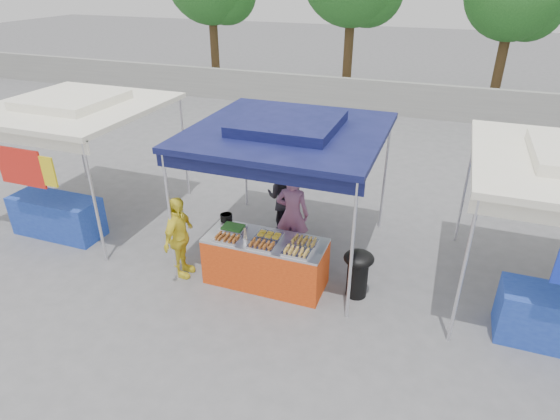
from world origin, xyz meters
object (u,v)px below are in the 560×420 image
(vendor_table, at_px, (266,261))
(wok_burner, at_px, (358,270))
(customer_person, at_px, (179,238))
(cooking_pot, at_px, (226,217))
(helper_man, at_px, (285,198))
(vendor_woman, at_px, (292,215))

(vendor_table, height_order, wok_burner, vendor_table)
(vendor_table, xyz_separation_m, customer_person, (-1.46, -0.28, 0.32))
(vendor_table, distance_m, cooking_pot, 1.07)
(wok_burner, bearing_deg, customer_person, 169.73)
(helper_man, bearing_deg, cooking_pot, 67.56)
(vendor_woman, bearing_deg, customer_person, 33.75)
(customer_person, bearing_deg, vendor_table, -81.62)
(cooking_pot, distance_m, customer_person, 0.88)
(vendor_table, bearing_deg, cooking_pot, 157.62)
(wok_burner, relative_size, helper_man, 0.53)
(cooking_pot, relative_size, customer_person, 0.14)
(vendor_table, distance_m, vendor_woman, 1.09)
(vendor_woman, bearing_deg, helper_man, -66.29)
(vendor_table, height_order, cooking_pot, cooking_pot)
(cooking_pot, xyz_separation_m, customer_person, (-0.58, -0.64, -0.17))
(wok_burner, bearing_deg, cooking_pot, 156.62)
(customer_person, bearing_deg, cooking_pot, -44.51)
(cooking_pot, height_order, vendor_woman, vendor_woman)
(vendor_table, distance_m, wok_burner, 1.53)
(cooking_pot, bearing_deg, helper_man, 65.82)
(wok_burner, bearing_deg, vendor_woman, 130.45)
(wok_burner, distance_m, customer_person, 3.02)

